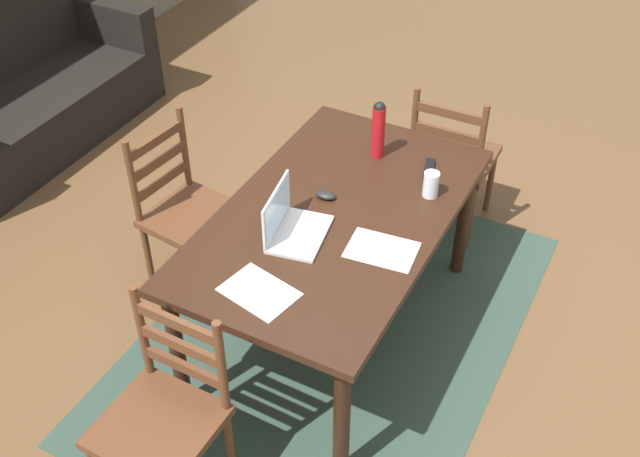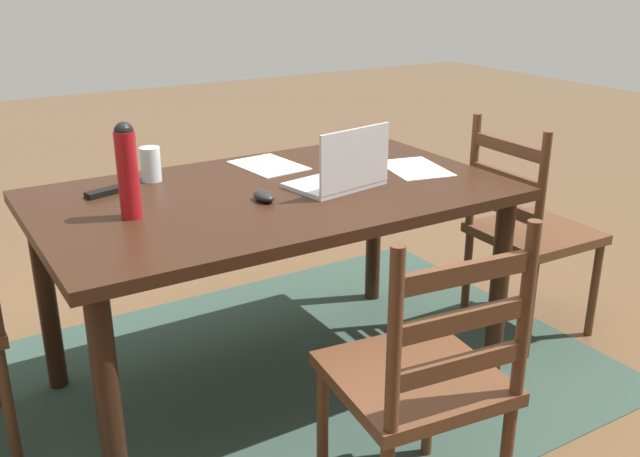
% 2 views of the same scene
% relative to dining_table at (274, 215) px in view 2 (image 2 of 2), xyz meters
% --- Properties ---
extents(ground_plane, '(14.00, 14.00, 0.00)m').
position_rel_dining_table_xyz_m(ground_plane, '(0.00, 0.00, -0.69)').
color(ground_plane, brown).
extents(area_rug, '(2.50, 1.72, 0.01)m').
position_rel_dining_table_xyz_m(area_rug, '(0.00, 0.00, -0.68)').
color(area_rug, '#2D4238').
rests_on(area_rug, ground).
extents(dining_table, '(1.64, 0.97, 0.78)m').
position_rel_dining_table_xyz_m(dining_table, '(0.00, 0.00, 0.00)').
color(dining_table, black).
rests_on(dining_table, ground).
extents(chair_left_far, '(0.45, 0.45, 0.95)m').
position_rel_dining_table_xyz_m(chair_left_far, '(-1.11, 0.19, -0.22)').
color(chair_left_far, '#56331E').
rests_on(chair_left_far, ground).
extents(chair_far_head, '(0.49, 0.49, 0.95)m').
position_rel_dining_table_xyz_m(chair_far_head, '(0.00, 0.86, -0.22)').
color(chair_far_head, '#56331E').
rests_on(chair_far_head, ground).
extents(laptop, '(0.35, 0.27, 0.23)m').
position_rel_dining_table_xyz_m(laptop, '(-0.22, 0.11, 0.15)').
color(laptop, silver).
rests_on(laptop, dining_table).
extents(water_bottle, '(0.07, 0.07, 0.31)m').
position_rel_dining_table_xyz_m(water_bottle, '(0.51, 0.02, 0.25)').
color(water_bottle, '#A81419').
rests_on(water_bottle, dining_table).
extents(drinking_glass, '(0.07, 0.07, 0.13)m').
position_rel_dining_table_xyz_m(drinking_glass, '(0.33, -0.33, 0.15)').
color(drinking_glass, silver).
rests_on(drinking_glass, dining_table).
extents(computer_mouse, '(0.06, 0.10, 0.03)m').
position_rel_dining_table_xyz_m(computer_mouse, '(0.08, 0.09, 0.11)').
color(computer_mouse, black).
rests_on(computer_mouse, dining_table).
extents(tv_remote, '(0.18, 0.09, 0.02)m').
position_rel_dining_table_xyz_m(tv_remote, '(0.51, -0.26, 0.10)').
color(tv_remote, black).
rests_on(tv_remote, dining_table).
extents(paper_stack_left, '(0.24, 0.32, 0.00)m').
position_rel_dining_table_xyz_m(paper_stack_left, '(-0.13, -0.29, 0.09)').
color(paper_stack_left, white).
rests_on(paper_stack_left, dining_table).
extents(paper_stack_right, '(0.27, 0.33, 0.00)m').
position_rel_dining_table_xyz_m(paper_stack_right, '(-0.60, 0.04, 0.09)').
color(paper_stack_right, white).
rests_on(paper_stack_right, dining_table).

